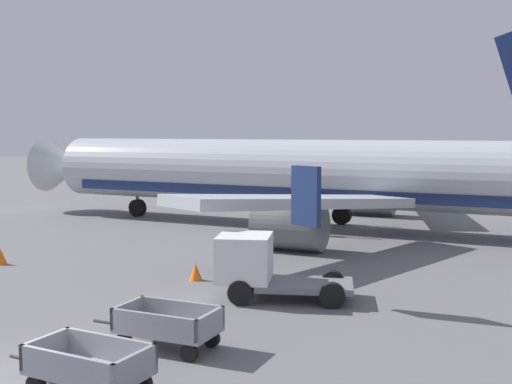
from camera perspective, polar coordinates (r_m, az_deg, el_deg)
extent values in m
plane|color=slate|center=(15.44, -19.96, -15.61)|extent=(220.00, 220.00, 0.00)
cylinder|color=#B2B7BC|center=(36.34, 2.91, 1.80)|extent=(30.14, 9.57, 3.70)
cube|color=navy|center=(36.42, 2.91, 0.20)|extent=(27.16, 8.80, 0.56)
cone|color=#B2B7BC|center=(45.29, -16.77, 2.29)|extent=(3.86, 4.19, 3.63)
cube|color=#B2B7BC|center=(27.14, 4.20, -0.87)|extent=(9.33, 12.28, 1.35)
cube|color=navy|center=(20.07, 4.48, -0.38)|extent=(1.03, 0.77, 1.90)
cylinder|color=slate|center=(29.21, 3.04, -3.08)|extent=(3.55, 2.69, 2.10)
cube|color=#B2B7BC|center=(43.08, 12.28, 1.36)|extent=(4.94, 13.26, 1.35)
cube|color=navy|center=(48.92, 17.04, 2.84)|extent=(1.12, 0.40, 1.90)
cylinder|color=slate|center=(41.99, 10.12, -0.55)|extent=(3.55, 2.69, 2.10)
cylinder|color=#4C4C51|center=(41.62, -10.57, 0.00)|extent=(0.20, 0.20, 2.04)
cylinder|color=black|center=(41.73, -10.55, -1.40)|extent=(1.17, 0.66, 1.10)
cylinder|color=#4C4C51|center=(33.53, 5.41, -1.23)|extent=(0.20, 0.20, 2.04)
cylinder|color=black|center=(33.67, 5.39, -2.96)|extent=(1.17, 0.66, 1.10)
cylinder|color=#4C4C51|center=(37.67, 7.70, -0.52)|extent=(0.20, 0.20, 2.04)
cylinder|color=black|center=(37.79, 7.68, -2.07)|extent=(1.17, 0.66, 1.10)
cube|color=gray|center=(14.19, -14.71, -15.30)|extent=(2.76, 1.95, 0.08)
cube|color=gray|center=(13.64, -16.64, -14.81)|extent=(2.45, 0.68, 0.55)
cube|color=gray|center=(14.54, -12.97, -13.42)|extent=(2.45, 0.68, 0.55)
cube|color=gray|center=(14.88, -18.26, -13.12)|extent=(0.42, 1.38, 0.55)
cube|color=gray|center=(13.35, -10.78, -15.13)|extent=(0.42, 1.38, 0.55)
cylinder|color=#2D2D33|center=(15.41, -19.82, -13.91)|extent=(0.99, 0.31, 0.08)
cylinder|color=black|center=(15.27, -15.92, -14.86)|extent=(0.47, 0.26, 0.44)
cylinder|color=black|center=(14.12, -10.15, -16.45)|extent=(0.47, 0.26, 0.44)
cube|color=gray|center=(16.55, -7.88, -12.13)|extent=(2.71, 1.82, 0.08)
cube|color=gray|center=(15.93, -9.16, -11.67)|extent=(2.48, 0.54, 0.55)
cube|color=gray|center=(16.99, -6.72, -10.54)|extent=(2.48, 0.54, 0.55)
cube|color=gray|center=(17.10, -11.37, -10.51)|extent=(0.34, 1.40, 0.55)
cube|color=gray|center=(15.88, -4.14, -11.67)|extent=(0.34, 1.40, 0.55)
cylinder|color=#2D2D33|center=(17.54, -12.98, -11.34)|extent=(1.00, 0.25, 0.08)
cylinder|color=black|center=(16.69, -11.72, -12.99)|extent=(0.46, 0.23, 0.44)
cylinder|color=black|center=(17.56, -9.54, -12.00)|extent=(0.46, 0.23, 0.44)
cylinder|color=black|center=(15.71, -5.99, -14.08)|extent=(0.46, 0.23, 0.44)
cylinder|color=black|center=(16.64, -4.01, -12.94)|extent=(0.46, 0.23, 0.44)
cube|color=slate|center=(20.94, 4.38, -8.28)|extent=(3.30, 2.26, 0.20)
cube|color=white|center=(20.94, -1.04, -5.88)|extent=(1.91, 2.09, 1.50)
cube|color=#19232D|center=(21.04, -3.20, -5.42)|extent=(0.27, 1.61, 0.67)
cylinder|color=black|center=(20.33, -1.41, -8.98)|extent=(0.83, 0.39, 0.80)
cylinder|color=black|center=(21.97, -0.74, -7.88)|extent=(0.83, 0.39, 0.80)
cylinder|color=black|center=(20.11, 6.84, -9.17)|extent=(0.83, 0.39, 0.80)
cylinder|color=black|center=(21.77, 6.87, -8.04)|extent=(0.83, 0.39, 0.80)
cone|color=orange|center=(23.73, -5.42, -7.12)|extent=(0.47, 0.47, 0.62)
cone|color=orange|center=(28.36, -21.87, -5.37)|extent=(0.51, 0.51, 0.67)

